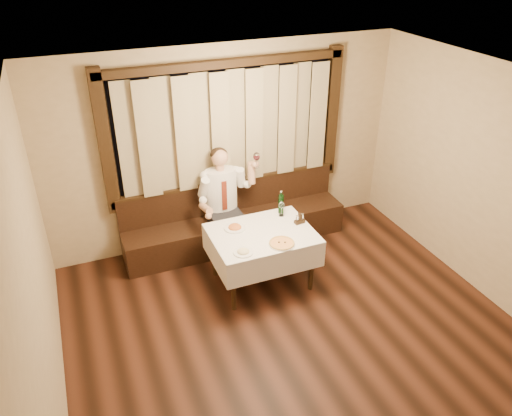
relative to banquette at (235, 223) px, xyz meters
name	(u,v)px	position (x,y,z in m)	size (l,w,h in m)	color
room	(289,207)	(0.00, -1.75, 1.19)	(5.01, 6.01, 2.81)	black
banquette	(235,223)	(0.00, 0.00, 0.00)	(3.20, 0.61, 0.94)	black
dining_table	(262,240)	(0.00, -1.02, 0.34)	(1.27, 0.97, 0.76)	black
pizza	(282,243)	(0.12, -1.35, 0.46)	(0.32, 0.32, 0.03)	white
pasta_red	(235,226)	(-0.28, -0.81, 0.48)	(0.27, 0.27, 0.09)	white
pasta_cream	(243,250)	(-0.37, -1.35, 0.48)	(0.23, 0.23, 0.08)	white
green_bottle	(281,204)	(0.42, -0.66, 0.58)	(0.07, 0.07, 0.32)	#0D400F
table_wine_glass	(282,206)	(0.39, -0.73, 0.59)	(0.08, 0.08, 0.20)	white
cruet_caddy	(300,220)	(0.53, -0.99, 0.50)	(0.14, 0.08, 0.14)	black
seated_man	(223,195)	(-0.18, -0.09, 0.55)	(0.85, 0.64, 1.51)	black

